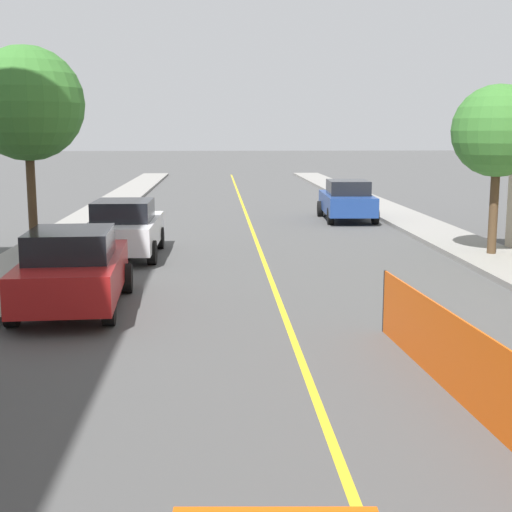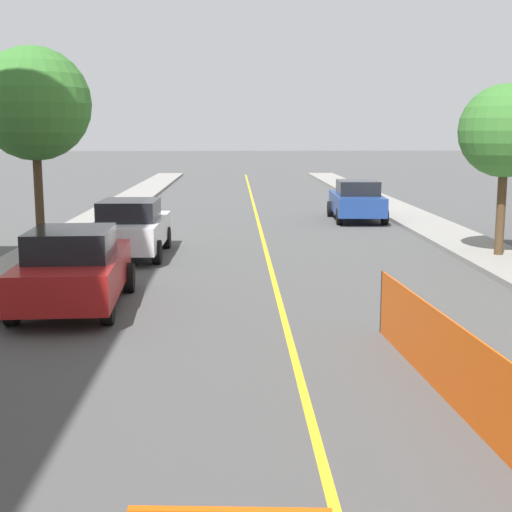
{
  "view_description": "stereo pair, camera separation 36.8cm",
  "coord_description": "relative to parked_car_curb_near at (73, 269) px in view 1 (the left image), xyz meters",
  "views": [
    {
      "loc": [
        -1.27,
        10.2,
        3.41
      ],
      "look_at": [
        -0.49,
        24.12,
        1.0
      ],
      "focal_mm": 50.0,
      "sensor_mm": 36.0,
      "label": 1
    },
    {
      "loc": [
        -0.9,
        10.18,
        3.41
      ],
      "look_at": [
        -0.49,
        24.12,
        1.0
      ],
      "focal_mm": 50.0,
      "sensor_mm": 36.0,
      "label": 2
    }
  ],
  "objects": [
    {
      "name": "safety_mesh_fence",
      "position": [
        5.94,
        -5.91,
        -0.26
      ],
      "size": [
        0.55,
        7.93,
        1.08
      ],
      "rotation": [
        0.0,
        0.0,
        1.63
      ],
      "color": "#EF560C",
      "rests_on": "ground_plane"
    },
    {
      "name": "street_tree_right_near",
      "position": [
        10.36,
        5.13,
        2.65
      ],
      "size": [
        2.47,
        2.47,
        4.56
      ],
      "color": "#4C3823",
      "rests_on": "sidewalk_right"
    },
    {
      "name": "parked_car_curb_near",
      "position": [
        0.0,
        0.0,
        0.0
      ],
      "size": [
        2.03,
        4.39,
        1.59
      ],
      "rotation": [
        0.0,
        0.0,
        0.05
      ],
      "color": "maroon",
      "rests_on": "ground_plane"
    },
    {
      "name": "parked_car_curb_far",
      "position": [
        7.96,
        13.99,
        0.0
      ],
      "size": [
        1.99,
        4.38,
        1.59
      ],
      "rotation": [
        0.0,
        0.0,
        -0.05
      ],
      "color": "navy",
      "rests_on": "ground_plane"
    },
    {
      "name": "sidewalk_left",
      "position": [
        -2.12,
        10.72,
        -0.73
      ],
      "size": [
        2.03,
        69.49,
        0.14
      ],
      "color": "gray",
      "rests_on": "ground_plane"
    },
    {
      "name": "lane_stripe",
      "position": [
        4.07,
        10.72,
        -0.8
      ],
      "size": [
        0.12,
        69.49,
        0.01
      ],
      "color": "gold",
      "rests_on": "ground_plane"
    },
    {
      "name": "street_tree_left_near",
      "position": [
        -2.22,
        5.87,
        3.37
      ],
      "size": [
        3.05,
        3.05,
        5.57
      ],
      "color": "#4C3823",
      "rests_on": "sidewalk_left"
    },
    {
      "name": "sidewalk_right",
      "position": [
        10.26,
        10.72,
        -0.73
      ],
      "size": [
        2.03,
        69.49,
        0.14
      ],
      "color": "gray",
      "rests_on": "ground_plane"
    },
    {
      "name": "parked_car_curb_mid",
      "position": [
        0.25,
        5.99,
        0.0
      ],
      "size": [
        1.94,
        4.32,
        1.59
      ],
      "rotation": [
        0.0,
        0.0,
        -0.01
      ],
      "color": "silver",
      "rests_on": "ground_plane"
    }
  ]
}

